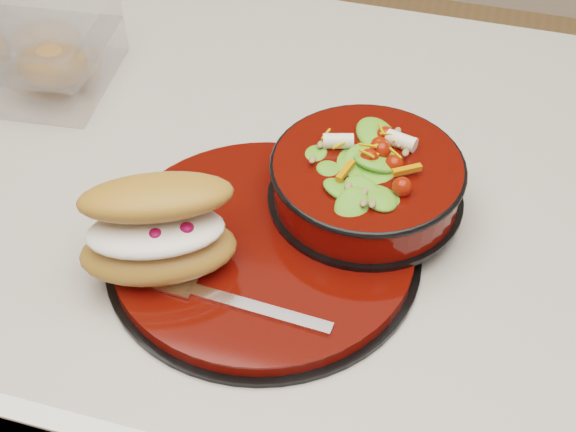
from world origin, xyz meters
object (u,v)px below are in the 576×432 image
(fork, at_px, (232,301))
(pastry_box, at_px, (11,47))
(island_counter, at_px, (313,394))
(salad_bowl, at_px, (367,175))
(dinner_plate, at_px, (264,247))
(croissant, at_px, (158,229))

(fork, bearing_deg, pastry_box, 57.11)
(fork, height_order, pastry_box, pastry_box)
(island_counter, relative_size, salad_bowl, 6.09)
(dinner_plate, xyz_separation_m, pastry_box, (-0.39, 0.21, 0.03))
(salad_bowl, height_order, croissant, croissant)
(dinner_plate, bearing_deg, pastry_box, 152.30)
(salad_bowl, distance_m, fork, 0.19)
(croissant, distance_m, fork, 0.10)
(salad_bowl, relative_size, pastry_box, 0.80)
(salad_bowl, distance_m, pastry_box, 0.49)
(island_counter, relative_size, pastry_box, 4.90)
(salad_bowl, relative_size, fork, 1.13)
(salad_bowl, xyz_separation_m, fork, (-0.09, -0.17, -0.03))
(island_counter, relative_size, fork, 6.89)
(island_counter, bearing_deg, croissant, -121.78)
(fork, bearing_deg, salad_bowl, -24.06)
(dinner_plate, relative_size, fork, 1.76)
(island_counter, height_order, pastry_box, pastry_box)
(island_counter, relative_size, dinner_plate, 3.91)
(dinner_plate, xyz_separation_m, croissant, (-0.09, -0.05, 0.05))
(island_counter, distance_m, pastry_box, 0.65)
(pastry_box, bearing_deg, croissant, -45.96)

